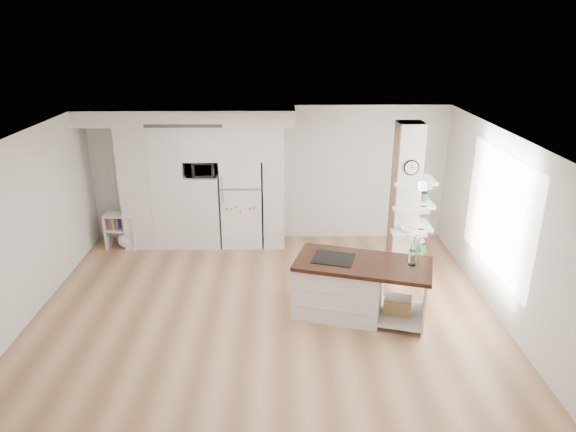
# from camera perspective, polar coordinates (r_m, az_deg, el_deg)

# --- Properties ---
(floor) EXTENTS (7.00, 6.00, 0.01)m
(floor) POSITION_cam_1_polar(r_m,az_deg,el_deg) (7.99, -2.48, -10.72)
(floor) COLOR tan
(floor) RESTS_ON ground
(room) EXTENTS (7.04, 6.04, 2.72)m
(room) POSITION_cam_1_polar(r_m,az_deg,el_deg) (7.20, -2.70, 2.00)
(room) COLOR white
(room) RESTS_ON ground
(cabinet_wall) EXTENTS (4.00, 0.71, 2.70)m
(cabinet_wall) POSITION_cam_1_polar(r_m,az_deg,el_deg) (9.99, -10.54, 4.93)
(cabinet_wall) COLOR silver
(cabinet_wall) RESTS_ON floor
(refrigerator) EXTENTS (0.78, 0.69, 1.75)m
(refrigerator) POSITION_cam_1_polar(r_m,az_deg,el_deg) (10.08, -5.12, 1.57)
(refrigerator) COLOR white
(refrigerator) RESTS_ON floor
(column) EXTENTS (0.69, 0.90, 2.70)m
(column) POSITION_cam_1_polar(r_m,az_deg,el_deg) (8.69, 13.47, 1.24)
(column) COLOR silver
(column) RESTS_ON floor
(window) EXTENTS (0.00, 2.40, 2.40)m
(window) POSITION_cam_1_polar(r_m,az_deg,el_deg) (8.25, 22.34, 0.28)
(window) COLOR white
(window) RESTS_ON room
(pendant_light) EXTENTS (0.12, 0.12, 0.10)m
(pendant_light) POSITION_cam_1_polar(r_m,az_deg,el_deg) (7.40, 10.61, 4.33)
(pendant_light) COLOR white
(pendant_light) RESTS_ON room
(kitchen_island) EXTENTS (2.15, 1.44, 1.45)m
(kitchen_island) POSITION_cam_1_polar(r_m,az_deg,el_deg) (7.81, 6.56, -7.70)
(kitchen_island) COLOR silver
(kitchen_island) RESTS_ON floor
(bookshelf) EXTENTS (0.60, 0.36, 0.70)m
(bookshelf) POSITION_cam_1_polar(r_m,az_deg,el_deg) (10.55, -17.84, -1.80)
(bookshelf) COLOR silver
(bookshelf) RESTS_ON floor
(floor_plant_a) EXTENTS (0.30, 0.26, 0.47)m
(floor_plant_a) POSITION_cam_1_polar(r_m,az_deg,el_deg) (9.15, 11.82, -5.19)
(floor_plant_a) COLOR #2A6B2F
(floor_plant_a) RESTS_ON floor
(floor_plant_b) EXTENTS (0.34, 0.34, 0.54)m
(floor_plant_b) POSITION_cam_1_polar(r_m,az_deg,el_deg) (9.34, 14.29, -4.64)
(floor_plant_b) COLOR #2A6B2F
(floor_plant_b) RESTS_ON floor
(microwave) EXTENTS (0.54, 0.37, 0.30)m
(microwave) POSITION_cam_1_polar(r_m,az_deg,el_deg) (9.91, -9.62, 5.23)
(microwave) COLOR #2D2D2D
(microwave) RESTS_ON cabinet_wall
(shelf_plant) EXTENTS (0.27, 0.23, 0.30)m
(shelf_plant) POSITION_cam_1_polar(r_m,az_deg,el_deg) (8.86, 14.89, 2.67)
(shelf_plant) COLOR #2A6B2F
(shelf_plant) RESTS_ON column
(decor_bowl) EXTENTS (0.22, 0.22, 0.05)m
(decor_bowl) POSITION_cam_1_polar(r_m,az_deg,el_deg) (8.58, 13.13, -1.47)
(decor_bowl) COLOR white
(decor_bowl) RESTS_ON column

